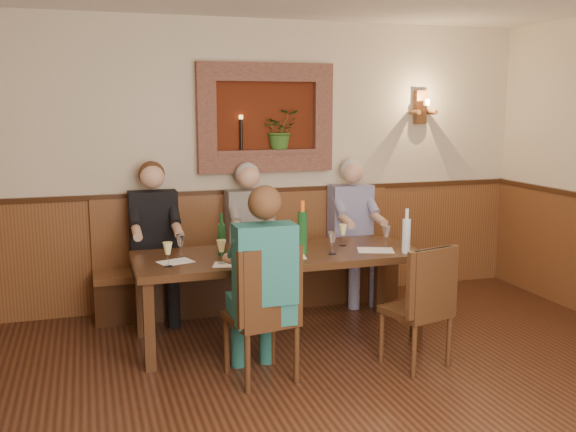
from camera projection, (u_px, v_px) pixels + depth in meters
name	position (u px, v px, depth m)	size (l,w,h in m)	color
room_shell	(376.00, 122.00, 3.46)	(6.04, 6.04, 2.82)	beige
wainscoting	(371.00, 350.00, 3.68)	(6.02, 6.02, 1.15)	brown
wall_niche	(270.00, 122.00, 6.31)	(1.36, 0.30, 1.06)	#521C0B
wall_sconce	(421.00, 108.00, 6.76)	(0.25, 0.20, 0.35)	brown
dining_table	(278.00, 261.00, 5.40)	(2.40, 0.90, 0.75)	#371F10
bench	(251.00, 274.00, 6.35)	(3.00, 0.45, 1.11)	#381E0F
chair_near_left	(262.00, 340.00, 4.64)	(0.52, 0.52, 1.01)	#371F10
chair_near_right	(417.00, 330.00, 4.90)	(0.52, 0.52, 0.95)	#371F10
person_bench_left	(156.00, 255.00, 5.92)	(0.44, 0.54, 1.47)	black
person_bench_mid	(251.00, 250.00, 6.19)	(0.42, 0.52, 1.43)	#595451
person_bench_right	(354.00, 242.00, 6.51)	(0.43, 0.52, 1.44)	navy
person_chair_front	(262.00, 301.00, 4.58)	(0.43, 0.52, 1.44)	navy
spittoon_bucket	(248.00, 242.00, 5.26)	(0.21, 0.21, 0.24)	#B7200B
wine_bottle_green_a	(302.00, 232.00, 5.32)	(0.11, 0.11, 0.45)	#19471E
wine_bottle_green_b	(222.00, 239.00, 5.26)	(0.07, 0.07, 0.36)	#19471E
water_bottle	(406.00, 235.00, 5.36)	(0.09, 0.09, 0.38)	silver
tasting_sheet_a	(176.00, 262.00, 5.07)	(0.26, 0.19, 0.00)	white
tasting_sheet_b	(289.00, 257.00, 5.25)	(0.27, 0.20, 0.00)	white
tasting_sheet_c	(376.00, 250.00, 5.48)	(0.30, 0.22, 0.00)	white
tasting_sheet_d	(229.00, 265.00, 4.98)	(0.25, 0.18, 0.00)	white
wine_glass_0	(332.00, 243.00, 5.32)	(0.08, 0.08, 0.19)	white
wine_glass_1	(302.00, 238.00, 5.51)	(0.08, 0.08, 0.19)	#FFF198
wine_glass_2	(261.00, 253.00, 4.96)	(0.08, 0.08, 0.19)	#FFF198
wine_glass_3	(343.00, 235.00, 5.65)	(0.08, 0.08, 0.19)	#FFF198
wine_glass_4	(221.00, 252.00, 4.99)	(0.08, 0.08, 0.19)	#FFF198
wine_glass_5	(181.00, 246.00, 5.20)	(0.08, 0.08, 0.19)	white
wine_glass_6	(275.00, 245.00, 5.26)	(0.08, 0.08, 0.19)	#FFF198
wine_glass_7	(386.00, 237.00, 5.56)	(0.08, 0.08, 0.19)	white
wine_glass_8	(247.00, 241.00, 5.40)	(0.08, 0.08, 0.19)	white
wine_glass_9	(168.00, 254.00, 4.91)	(0.08, 0.08, 0.19)	#FFF198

